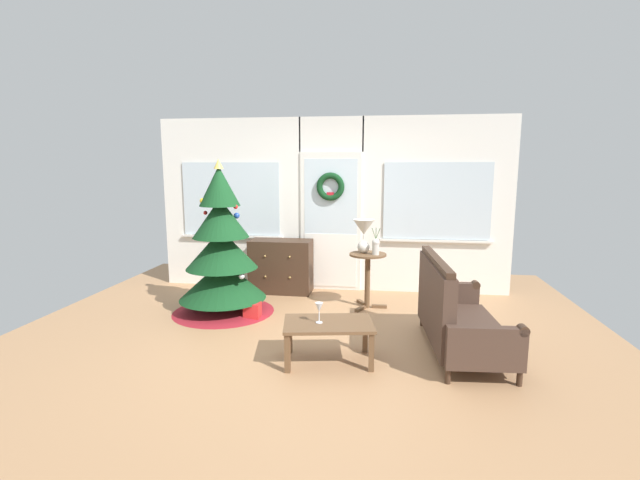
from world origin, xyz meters
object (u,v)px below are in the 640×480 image
object	(u,v)px
settee_sofa	(454,315)
wine_glass	(319,308)
dresser_cabinet	(281,266)
christmas_tree	(222,257)
coffee_table	(328,328)
gift_box	(252,311)
side_table	(368,270)
table_lamp	(364,231)
flower_vase	(376,246)

from	to	relation	value
settee_sofa	wine_glass	xyz separation A→B (m)	(-1.30, -0.45, 0.16)
dresser_cabinet	christmas_tree	bearing A→B (deg)	-117.65
coffee_table	gift_box	distance (m)	1.56
settee_sofa	side_table	distance (m)	1.59
gift_box	wine_glass	bearing A→B (deg)	-48.71
dresser_cabinet	side_table	distance (m)	1.42
settee_sofa	christmas_tree	bearing A→B (deg)	162.42
gift_box	coffee_table	bearing A→B (deg)	-45.67
dresser_cabinet	side_table	size ratio (longest dim) A/B	1.25
christmas_tree	table_lamp	distance (m)	1.84
table_lamp	coffee_table	world-z (taller)	table_lamp
gift_box	christmas_tree	bearing A→B (deg)	156.53
side_table	coffee_table	size ratio (longest dim) A/B	0.79
dresser_cabinet	settee_sofa	distance (m)	2.88
christmas_tree	flower_vase	xyz separation A→B (m)	(1.92, 0.37, 0.13)
dresser_cabinet	settee_sofa	xyz separation A→B (m)	(2.19, -1.87, -0.01)
coffee_table	dresser_cabinet	bearing A→B (deg)	113.18
christmas_tree	dresser_cabinet	size ratio (longest dim) A/B	2.13
dresser_cabinet	gift_box	distance (m)	1.24
side_table	christmas_tree	bearing A→B (deg)	-166.56
side_table	wine_glass	size ratio (longest dim) A/B	3.71
dresser_cabinet	coffee_table	bearing A→B (deg)	-66.82
coffee_table	wine_glass	xyz separation A→B (m)	(-0.09, -0.03, 0.20)
settee_sofa	gift_box	size ratio (longest dim) A/B	8.28
christmas_tree	flower_vase	size ratio (longest dim) A/B	5.52
side_table	flower_vase	bearing A→B (deg)	-30.96
flower_vase	coffee_table	world-z (taller)	flower_vase
settee_sofa	side_table	xyz separation A→B (m)	(-0.91, 1.30, 0.14)
dresser_cabinet	settee_sofa	size ratio (longest dim) A/B	0.57
side_table	wine_glass	distance (m)	1.79
christmas_tree	dresser_cabinet	bearing A→B (deg)	62.35
christmas_tree	dresser_cabinet	xyz separation A→B (m)	(0.53, 1.01, -0.32)
dresser_cabinet	coffee_table	size ratio (longest dim) A/B	0.99
table_lamp	flower_vase	size ratio (longest dim) A/B	1.26
coffee_table	christmas_tree	bearing A→B (deg)	139.54
side_table	table_lamp	world-z (taller)	table_lamp
side_table	flower_vase	distance (m)	0.35
side_table	table_lamp	size ratio (longest dim) A/B	1.65
wine_glass	gift_box	size ratio (longest dim) A/B	1.02
settee_sofa	gift_box	xyz separation A→B (m)	(-2.28, 0.67, -0.28)
flower_vase	coffee_table	distance (m)	1.79
christmas_tree	flower_vase	bearing A→B (deg)	11.05
christmas_tree	side_table	world-z (taller)	christmas_tree
settee_sofa	wine_glass	size ratio (longest dim) A/B	8.14
flower_vase	gift_box	xyz separation A→B (m)	(-1.48, -0.56, -0.75)
christmas_tree	table_lamp	bearing A→B (deg)	15.11
table_lamp	coffee_table	bearing A→B (deg)	-97.89
dresser_cabinet	gift_box	size ratio (longest dim) A/B	4.72
wine_glass	gift_box	world-z (taller)	wine_glass
gift_box	side_table	bearing A→B (deg)	24.37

